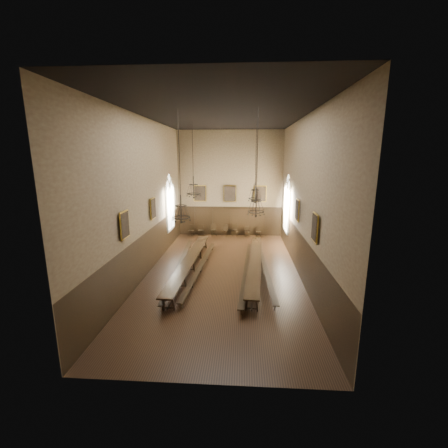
# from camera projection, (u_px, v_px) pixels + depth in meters

# --- Properties ---
(floor) EXTENTS (9.00, 18.00, 0.02)m
(floor) POSITION_uv_depth(u_px,v_px,m) (223.00, 273.00, 17.93)
(floor) COLOR black
(floor) RESTS_ON ground
(ceiling) EXTENTS (9.00, 18.00, 0.02)m
(ceiling) POSITION_uv_depth(u_px,v_px,m) (223.00, 114.00, 15.94)
(ceiling) COLOR black
(ceiling) RESTS_ON ground
(wall_back) EXTENTS (9.00, 0.02, 9.00)m
(wall_back) POSITION_uv_depth(u_px,v_px,m) (230.00, 184.00, 25.71)
(wall_back) COLOR #79684A
(wall_back) RESTS_ON ground
(wall_front) EXTENTS (9.00, 0.02, 9.00)m
(wall_front) POSITION_uv_depth(u_px,v_px,m) (201.00, 243.00, 8.17)
(wall_front) COLOR #79684A
(wall_front) RESTS_ON ground
(wall_left) EXTENTS (0.02, 18.00, 9.00)m
(wall_left) POSITION_uv_depth(u_px,v_px,m) (145.00, 198.00, 17.21)
(wall_left) COLOR #79684A
(wall_left) RESTS_ON ground
(wall_right) EXTENTS (0.02, 18.00, 9.00)m
(wall_right) POSITION_uv_depth(u_px,v_px,m) (304.00, 199.00, 16.66)
(wall_right) COLOR #79684A
(wall_right) RESTS_ON ground
(wainscot_panelling) EXTENTS (9.00, 18.00, 2.50)m
(wainscot_panelling) POSITION_uv_depth(u_px,v_px,m) (223.00, 253.00, 17.65)
(wainscot_panelling) COLOR black
(wainscot_panelling) RESTS_ON floor
(table_left) EXTENTS (1.09, 10.53, 0.82)m
(table_left) POSITION_uv_depth(u_px,v_px,m) (190.00, 265.00, 18.08)
(table_left) COLOR black
(table_left) RESTS_ON floor
(table_right) EXTENTS (1.39, 10.25, 0.80)m
(table_right) POSITION_uv_depth(u_px,v_px,m) (255.00, 266.00, 17.88)
(table_right) COLOR black
(table_right) RESTS_ON floor
(bench_left_outer) EXTENTS (0.82, 10.41, 0.47)m
(bench_left_outer) POSITION_uv_depth(u_px,v_px,m) (180.00, 267.00, 18.13)
(bench_left_outer) COLOR black
(bench_left_outer) RESTS_ON floor
(bench_left_inner) EXTENTS (0.85, 9.55, 0.43)m
(bench_left_inner) POSITION_uv_depth(u_px,v_px,m) (201.00, 268.00, 17.97)
(bench_left_inner) COLOR black
(bench_left_inner) RESTS_ON floor
(bench_right_inner) EXTENTS (0.89, 9.88, 0.44)m
(bench_right_inner) POSITION_uv_depth(u_px,v_px,m) (247.00, 270.00, 17.55)
(bench_right_inner) COLOR black
(bench_right_inner) RESTS_ON floor
(bench_right_outer) EXTENTS (0.66, 9.77, 0.44)m
(bench_right_outer) POSITION_uv_depth(u_px,v_px,m) (264.00, 268.00, 17.88)
(bench_right_outer) COLOR black
(bench_right_outer) RESTS_ON floor
(chair_0) EXTENTS (0.52, 0.52, 0.96)m
(chair_0) POSITION_uv_depth(u_px,v_px,m) (191.00, 232.00, 26.35)
(chair_0) COLOR black
(chair_0) RESTS_ON floor
(chair_1) EXTENTS (0.46, 0.46, 1.00)m
(chair_1) POSITION_uv_depth(u_px,v_px,m) (201.00, 232.00, 26.38)
(chair_1) COLOR black
(chair_1) RESTS_ON floor
(chair_2) EXTENTS (0.58, 0.58, 1.03)m
(chair_2) POSITION_uv_depth(u_px,v_px,m) (214.00, 232.00, 26.32)
(chair_2) COLOR black
(chair_2) RESTS_ON floor
(chair_3) EXTENTS (0.56, 0.56, 1.00)m
(chair_3) POSITION_uv_depth(u_px,v_px,m) (225.00, 233.00, 26.23)
(chair_3) COLOR black
(chair_3) RESTS_ON floor
(chair_4) EXTENTS (0.51, 0.51, 1.04)m
(chair_4) POSITION_uv_depth(u_px,v_px,m) (235.00, 233.00, 26.18)
(chair_4) COLOR black
(chair_4) RESTS_ON floor
(chair_5) EXTENTS (0.47, 0.47, 0.88)m
(chair_5) POSITION_uv_depth(u_px,v_px,m) (247.00, 234.00, 26.06)
(chair_5) COLOR black
(chair_5) RESTS_ON floor
(chair_6) EXTENTS (0.44, 0.44, 0.93)m
(chair_6) POSITION_uv_depth(u_px,v_px,m) (258.00, 234.00, 25.98)
(chair_6) COLOR black
(chair_6) RESTS_ON floor
(chandelier_back_left) EXTENTS (0.93, 0.93, 4.74)m
(chandelier_back_left) POSITION_uv_depth(u_px,v_px,m) (194.00, 189.00, 19.58)
(chandelier_back_left) COLOR black
(chandelier_back_left) RESTS_ON ceiling
(chandelier_back_right) EXTENTS (0.87, 0.87, 5.03)m
(chandelier_back_right) POSITION_uv_depth(u_px,v_px,m) (255.00, 194.00, 19.47)
(chandelier_back_right) COLOR black
(chandelier_back_right) RESTS_ON ceiling
(chandelier_front_left) EXTENTS (0.93, 0.93, 5.35)m
(chandelier_front_left) POSITION_uv_depth(u_px,v_px,m) (181.00, 211.00, 15.06)
(chandelier_front_left) COLOR black
(chandelier_front_left) RESTS_ON ceiling
(chandelier_front_right) EXTENTS (0.79, 0.79, 4.93)m
(chandelier_front_right) POSITION_uv_depth(u_px,v_px,m) (256.00, 205.00, 14.34)
(chandelier_front_right) COLOR black
(chandelier_front_right) RESTS_ON ceiling
(portrait_back_0) EXTENTS (1.10, 0.12, 1.40)m
(portrait_back_0) POSITION_uv_depth(u_px,v_px,m) (200.00, 193.00, 25.92)
(portrait_back_0) COLOR #AD8729
(portrait_back_0) RESTS_ON wall_back
(portrait_back_1) EXTENTS (1.10, 0.12, 1.40)m
(portrait_back_1) POSITION_uv_depth(u_px,v_px,m) (230.00, 194.00, 25.76)
(portrait_back_1) COLOR #AD8729
(portrait_back_1) RESTS_ON wall_back
(portrait_back_2) EXTENTS (1.10, 0.12, 1.40)m
(portrait_back_2) POSITION_uv_depth(u_px,v_px,m) (260.00, 194.00, 25.60)
(portrait_back_2) COLOR #AD8729
(portrait_back_2) RESTS_ON wall_back
(portrait_left_0) EXTENTS (0.12, 1.00, 1.30)m
(portrait_left_0) POSITION_uv_depth(u_px,v_px,m) (153.00, 208.00, 18.36)
(portrait_left_0) COLOR #AD8729
(portrait_left_0) RESTS_ON wall_left
(portrait_left_1) EXTENTS (0.12, 1.00, 1.30)m
(portrait_left_1) POSITION_uv_depth(u_px,v_px,m) (125.00, 225.00, 13.98)
(portrait_left_1) COLOR #AD8729
(portrait_left_1) RESTS_ON wall_left
(portrait_right_0) EXTENTS (0.12, 1.00, 1.30)m
(portrait_right_0) POSITION_uv_depth(u_px,v_px,m) (297.00, 210.00, 17.82)
(portrait_right_0) COLOR #AD8729
(portrait_right_0) RESTS_ON wall_right
(portrait_right_1) EXTENTS (0.12, 1.00, 1.30)m
(portrait_right_1) POSITION_uv_depth(u_px,v_px,m) (315.00, 228.00, 13.43)
(portrait_right_1) COLOR #AD8729
(portrait_right_1) RESTS_ON wall_right
(window_right) EXTENTS (0.20, 2.20, 4.60)m
(window_right) POSITION_uv_depth(u_px,v_px,m) (287.00, 204.00, 22.26)
(window_right) COLOR white
(window_right) RESTS_ON wall_right
(window_left) EXTENTS (0.20, 2.20, 4.60)m
(window_left) POSITION_uv_depth(u_px,v_px,m) (170.00, 202.00, 22.81)
(window_left) COLOR white
(window_left) RESTS_ON wall_left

